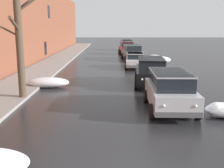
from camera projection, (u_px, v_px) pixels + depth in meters
left_sidewalk_slab at (42, 70)px, 24.63m from camera, size 3.23×80.00×0.16m
brick_townhouse_facade at (14, 18)px, 23.72m from camera, size 0.63×80.00×9.15m
snow_bank_near_corner_left at (49, 83)px, 17.92m from camera, size 2.67×1.14×0.66m
snow_bank_along_left_kerb at (155, 58)px, 31.80m from camera, size 1.98×1.41×0.73m
snow_bank_near_corner_right at (157, 60)px, 29.65m from camera, size 2.90×1.17×0.80m
bare_tree_second_along_sidewalk at (19, 31)px, 14.26m from camera, size 4.39×2.95×7.00m
suv_silver_approaching_near_lane at (170, 90)px, 12.89m from camera, size 2.21×4.43×1.82m
suv_black_parked_kerbside_close at (151, 70)px, 18.55m from camera, size 2.45×4.95×1.82m
sedan_white_parked_kerbside_mid at (135, 60)px, 26.38m from camera, size 2.08×4.07×1.42m
suv_grey_parked_far_down_block at (132, 52)px, 32.60m from camera, size 2.43×4.88×1.82m
suv_red_queued_behind_truck at (127, 47)px, 39.59m from camera, size 2.27×4.42×1.82m
suv_green_at_far_intersection at (127, 44)px, 46.46m from camera, size 2.11×4.74×1.82m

